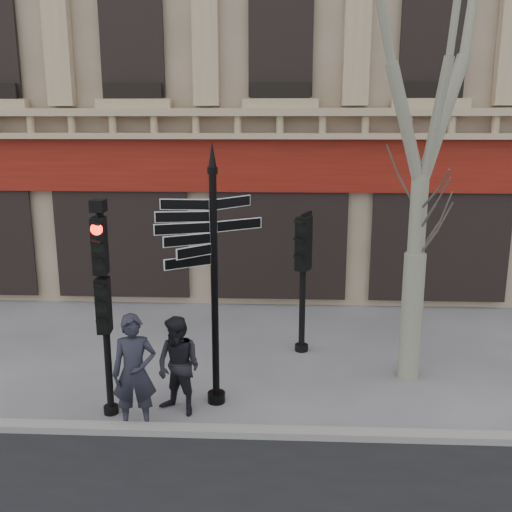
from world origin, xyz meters
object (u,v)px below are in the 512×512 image
Objects in this scene: traffic_signal_main at (103,283)px; pedestrian_b at (179,366)px; pedestrian_a at (134,373)px; fingerpost at (214,233)px; plane_tree at (432,9)px; traffic_signal_secondary at (303,258)px.

traffic_signal_main is 2.15× the size of pedestrian_b.
pedestrian_a reaches higher than pedestrian_b.
fingerpost reaches higher than traffic_signal_main.
plane_tree reaches higher than fingerpost.
plane_tree is 4.94× the size of pedestrian_a.
pedestrian_a is at bearing -44.58° from traffic_signal_main.
pedestrian_b is at bearing 30.42° from pedestrian_a.
plane_tree is (1.94, -1.14, 4.42)m from traffic_signal_secondary.
plane_tree is at bearing 48.91° from pedestrian_b.
pedestrian_a is 0.78m from pedestrian_b.
traffic_signal_secondary is at bearing 149.61° from plane_tree.
pedestrian_a is at bearing -155.82° from plane_tree.
plane_tree reaches higher than pedestrian_b.
pedestrian_b is (-0.55, -0.40, -2.10)m from fingerpost.
traffic_signal_secondary is 1.73× the size of pedestrian_b.
pedestrian_a is (-1.13, -0.90, -1.99)m from fingerpost.
traffic_signal_secondary is at bearing 80.29° from pedestrian_b.
pedestrian_a is at bearing -107.46° from traffic_signal_secondary.
traffic_signal_main is 1.46m from pedestrian_a.
traffic_signal_main is at bearing 130.43° from pedestrian_a.
plane_tree is 7.42m from pedestrian_a.
traffic_signal_main reaches higher than traffic_signal_secondary.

